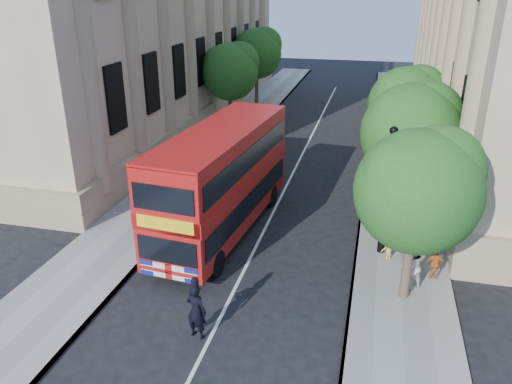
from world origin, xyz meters
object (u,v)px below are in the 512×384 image
Objects in this scene: double_decker_bus at (222,178)px; woman_pedestrian at (411,266)px; box_van at (247,149)px; lamp_post at (387,197)px; police_constable at (196,311)px.

double_decker_bus reaches higher than woman_pedestrian.
box_van is at bearing -85.65° from woman_pedestrian.
double_decker_bus is (-6.73, 0.43, -0.02)m from lamp_post.
woman_pedestrian is (6.41, 4.15, 0.05)m from police_constable.
woman_pedestrian is at bearing -133.00° from police_constable.
box_van is 2.72× the size of woman_pedestrian.
lamp_post reaches higher than woman_pedestrian.
box_van is (-7.65, 8.04, -1.23)m from lamp_post.
box_van is at bearing 133.59° from lamp_post.
lamp_post is at bearing -102.47° from woman_pedestrian.
box_van reaches higher than woman_pedestrian.
lamp_post reaches higher than police_constable.
woman_pedestrian is at bearing -67.09° from lamp_post.
lamp_post is 3.02× the size of woman_pedestrian.
box_van reaches higher than police_constable.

